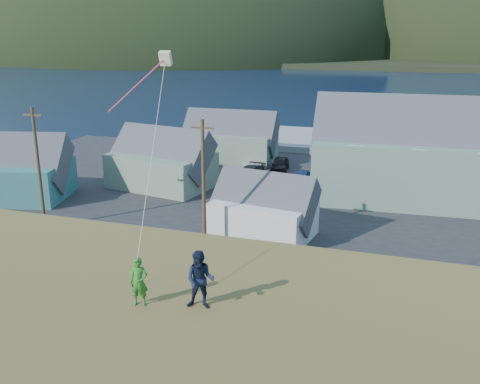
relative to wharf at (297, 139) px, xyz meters
The scene contains 15 objects.
ground 40.45m from the wharf, 81.47° to the right, with size 900.00×900.00×0.00m, color #0A1638.
grass_strip 42.43m from the wharf, 81.87° to the right, with size 110.00×8.00×0.10m, color #4C3D19.
waterfront_lot 23.77m from the wharf, 75.38° to the right, with size 72.00×36.00×0.12m, color #28282B.
wharf is the anchor object (origin of this frame).
far_shore 290.06m from the wharf, 88.81° to the left, with size 900.00×320.00×2.00m, color black.
far_hills 242.97m from the wharf, 80.14° to the left, with size 760.00×265.00×143.00m.
shed_teal 37.98m from the wharf, 120.53° to the right, with size 10.56×8.51×7.36m.
shed_palegreen_near 26.74m from the wharf, 107.95° to the right, with size 10.80×7.85×7.18m.
shed_white 35.33m from the wharf, 82.26° to the right, with size 8.15×6.02×5.97m.
shed_palegreen_far 14.21m from the wharf, 112.25° to the right, with size 10.97×6.47×7.28m.
utility_poles 38.86m from the wharf, 85.38° to the right, with size 33.57×0.24×9.46m.
parked_cars 18.44m from the wharf, 99.61° to the right, with size 27.35×11.30×1.54m.
kite_flyer_green 59.41m from the wharf, 82.97° to the right, with size 0.55×0.36×1.51m, color #287720.
kite_flyer_navy 59.28m from the wharf, 81.18° to the right, with size 0.87×0.68×1.79m, color #121C33.
kite_rig 53.69m from the wharf, 84.50° to the right, with size 1.72×3.75×9.05m.
Camera 1 is at (8.41, -31.24, 15.17)m, focal length 40.00 mm.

